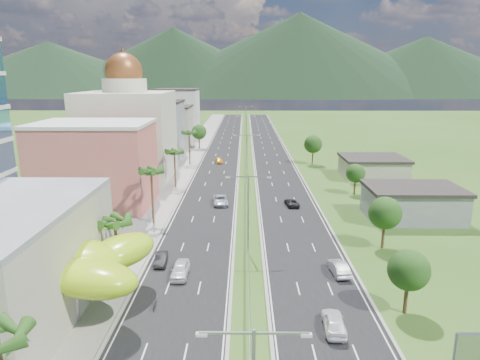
{
  "coord_description": "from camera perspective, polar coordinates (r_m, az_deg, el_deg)",
  "views": [
    {
      "loc": [
        -0.5,
        -44.61,
        23.82
      ],
      "look_at": [
        -1.26,
        23.59,
        7.0
      ],
      "focal_mm": 32.0,
      "sensor_mm": 36.0,
      "label": 1
    }
  ],
  "objects": [
    {
      "name": "car_silver_mid_left",
      "position": [
        80.75,
        -2.63,
        -2.69
      ],
      "size": [
        3.39,
        6.13,
        1.62
      ],
      "primitive_type": "imported",
      "rotation": [
        0.0,
        0.0,
        0.12
      ],
      "color": "#B7B8BF",
      "rests_on": "road_left"
    },
    {
      "name": "pink_shophouse",
      "position": [
        83.02,
        -18.73,
        1.78
      ],
      "size": [
        20.0,
        15.0,
        15.0
      ],
      "primitive_type": "cube",
      "color": "#D76058",
      "rests_on": "ground"
    },
    {
      "name": "car_yellow_far_left",
      "position": [
        118.67,
        -2.78,
        2.6
      ],
      "size": [
        2.5,
        4.7,
        1.3
      ],
      "primitive_type": "imported",
      "rotation": [
        0.0,
        0.0,
        0.16
      ],
      "color": "orange",
      "rests_on": "road_left"
    },
    {
      "name": "palm_tree_c",
      "position": [
        69.98,
        -11.76,
        0.91
      ],
      "size": [
        3.6,
        3.6,
        9.6
      ],
      "color": "#47301C",
      "rests_on": "ground"
    },
    {
      "name": "leafy_tree_rd",
      "position": [
        117.52,
        9.72,
        4.73
      ],
      "size": [
        4.9,
        4.9,
        8.05
      ],
      "color": "#47301C",
      "rests_on": "ground"
    },
    {
      "name": "median_guardrail",
      "position": [
        118.89,
        0.87,
        2.6
      ],
      "size": [
        0.1,
        216.06,
        0.76
      ],
      "color": "gray",
      "rests_on": "ground"
    },
    {
      "name": "midrise_grey",
      "position": [
        128.38,
        -11.35,
        6.51
      ],
      "size": [
        16.0,
        15.0,
        16.0
      ],
      "primitive_type": "cube",
      "color": "gray",
      "rests_on": "ground"
    },
    {
      "name": "shed_near",
      "position": [
        78.19,
        22.02,
        -3.01
      ],
      "size": [
        15.0,
        10.0,
        5.0
      ],
      "primitive_type": "cube",
      "color": "gray",
      "rests_on": "ground"
    },
    {
      "name": "palm_tree_d",
      "position": [
        92.31,
        -8.74,
        3.54
      ],
      "size": [
        3.6,
        3.6,
        8.6
      ],
      "color": "#47301C",
      "rests_on": "ground"
    },
    {
      "name": "road_left",
      "position": [
        136.88,
        -2.31,
        3.83
      ],
      "size": [
        11.0,
        260.0,
        0.04
      ],
      "primitive_type": "cube",
      "color": "black",
      "rests_on": "ground"
    },
    {
      "name": "palm_tree_b",
      "position": [
        51.76,
        -16.33,
        -5.62
      ],
      "size": [
        3.6,
        3.6,
        8.1
      ],
      "color": "#47301C",
      "rests_on": "ground"
    },
    {
      "name": "road_right",
      "position": [
        136.94,
        3.99,
        3.81
      ],
      "size": [
        11.0,
        260.0,
        0.04
      ],
      "primitive_type": "cube",
      "color": "black",
      "rests_on": "ground"
    },
    {
      "name": "sidewalk_left",
      "position": [
        137.69,
        -6.27,
        3.83
      ],
      "size": [
        7.0,
        260.0,
        0.12
      ],
      "primitive_type": "cube",
      "color": "gray",
      "rests_on": "ground"
    },
    {
      "name": "mountain_ridge",
      "position": [
        498.87,
        7.74,
        11.0
      ],
      "size": [
        860.0,
        140.0,
        90.0
      ],
      "primitive_type": null,
      "color": "black",
      "rests_on": "ground"
    },
    {
      "name": "car_dark_left",
      "position": [
        57.04,
        -10.5,
        -10.29
      ],
      "size": [
        1.67,
        4.19,
        1.36
      ],
      "primitive_type": "imported",
      "rotation": [
        0.0,
        0.0,
        0.06
      ],
      "color": "black",
      "rests_on": "road_left"
    },
    {
      "name": "car_white_near_right",
      "position": [
        43.88,
        12.42,
        -18.01
      ],
      "size": [
        2.28,
        5.1,
        1.7
      ],
      "primitive_type": "imported",
      "rotation": [
        0.0,
        0.0,
        3.09
      ],
      "color": "white",
      "rests_on": "road_right"
    },
    {
      "name": "domed_building",
      "position": [
        104.09,
        -14.78,
        6.52
      ],
      "size": [
        20.0,
        20.0,
        28.7
      ],
      "color": "beige",
      "rests_on": "ground"
    },
    {
      "name": "shed_far",
      "position": [
        106.4,
        17.29,
        1.5
      ],
      "size": [
        14.0,
        12.0,
        4.4
      ],
      "primitive_type": "cube",
      "color": "#AAA48C",
      "rests_on": "ground"
    },
    {
      "name": "palm_tree_e",
      "position": [
        116.63,
        -6.8,
        6.11
      ],
      "size": [
        3.6,
        3.6,
        9.4
      ],
      "color": "#47301C",
      "rests_on": "ground"
    },
    {
      "name": "midrise_white",
      "position": [
        172.31,
        -8.31,
        8.78
      ],
      "size": [
        16.0,
        15.0,
        18.0
      ],
      "primitive_type": "cube",
      "color": "silver",
      "rests_on": "ground"
    },
    {
      "name": "lime_canopy",
      "position": [
        48.82,
        -23.33,
        -10.04
      ],
      "size": [
        18.0,
        15.0,
        7.4
      ],
      "color": "#9FD014",
      "rests_on": "ground"
    },
    {
      "name": "motorcycle",
      "position": [
        47.37,
        -11.29,
        -15.8
      ],
      "size": [
        0.55,
        1.75,
        1.11
      ],
      "primitive_type": "imported",
      "rotation": [
        0.0,
        0.0,
        0.02
      ],
      "color": "black",
      "rests_on": "road_left"
    },
    {
      "name": "leafy_tree_lfar",
      "position": [
        141.6,
        -5.48,
        6.39
      ],
      "size": [
        4.9,
        4.9,
        8.05
      ],
      "color": "#47301C",
      "rests_on": "ground"
    },
    {
      "name": "streetlight_median_e",
      "position": [
        185.4,
        0.8,
        8.57
      ],
      "size": [
        6.04,
        0.25,
        11.0
      ],
      "color": "gray",
      "rests_on": "ground"
    },
    {
      "name": "streetlight_median_c",
      "position": [
        96.14,
        0.93,
        3.62
      ],
      "size": [
        6.04,
        0.25,
        11.0
      ],
      "color": "gray",
      "rests_on": "ground"
    },
    {
      "name": "car_white_near_left",
      "position": [
        53.41,
        -7.98,
        -11.73
      ],
      "size": [
        2.04,
        4.94,
        1.68
      ],
      "primitive_type": "imported",
      "rotation": [
        0.0,
        0.0,
        -0.01
      ],
      "color": "white",
      "rests_on": "road_left"
    },
    {
      "name": "leafy_tree_ra",
      "position": [
        46.95,
        21.58,
        -11.11
      ],
      "size": [
        4.2,
        4.2,
        6.9
      ],
      "color": "#47301C",
      "rests_on": "ground"
    },
    {
      "name": "leafy_tree_rb",
      "position": [
        62.71,
        18.77,
        -4.2
      ],
      "size": [
        4.55,
        4.55,
        7.47
      ],
      "color": "#47301C",
      "rests_on": "ground"
    },
    {
      "name": "streetlight_median_d",
      "position": [
        140.65,
        0.84,
        6.88
      ],
      "size": [
        6.04,
        0.25,
        11.0
      ],
      "color": "gray",
      "rests_on": "ground"
    },
    {
      "name": "car_silver_right",
      "position": [
        54.81,
        13.0,
        -11.31
      ],
      "size": [
        2.16,
        5.03,
        1.61
      ],
      "primitive_type": "imported",
      "rotation": [
        0.0,
        0.0,
        3.24
      ],
      "color": "#B9BBC2",
      "rests_on": "road_right"
    },
    {
      "name": "ground",
      "position": [
        50.58,
        1.17,
        -14.25
      ],
      "size": [
        500.0,
        500.0,
        0.0
      ],
      "primitive_type": "plane",
      "color": "#2D5119",
      "rests_on": "ground"
    },
    {
      "name": "car_dark_far_right",
      "position": [
        80.33,
        6.92,
        -2.99
      ],
      "size": [
        2.72,
        4.83,
        1.27
      ],
      "primitive_type": "imported",
      "rotation": [
        0.0,
        0.0,
        3.28
      ],
      "color": "black",
      "rests_on": "road_right"
    },
    {
      "name": "leafy_tree_rc",
      "position": [
        89.69,
        15.15,
        0.84
      ],
      "size": [
        3.85,
        3.85,
        6.33
      ],
      "color": "#47301C",
      "rests_on": "ground"
    },
    {
      "name": "streetlight_median_b",
      "position": [
        57.22,
        1.11,
        -3.51
      ],
      "size": [
        6.04,
        0.25,
        11.0
      ],
      "color": "gray",
      "rests_on": "ground"
    },
    {
      "name": "midrise_beige",
      "position": [
        149.99,
        -9.62,
        7.03
      ],
      "size": [
        16.0,
        15.0,
        13.0
      ],
      "primitive_type": "cube",
      "color": "#AAA48C",
      "rests_on": "ground"
    }
  ]
}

